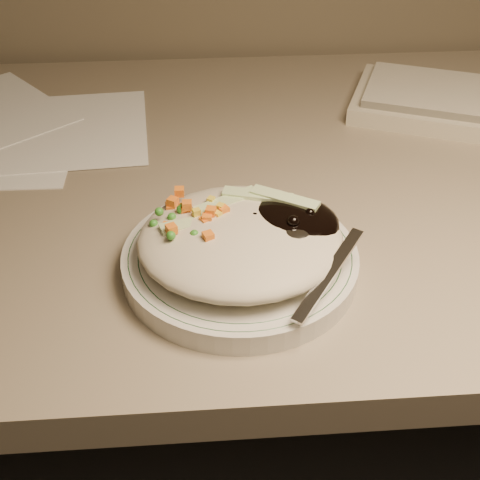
{
  "coord_description": "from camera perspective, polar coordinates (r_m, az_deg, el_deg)",
  "views": [
    {
      "loc": [
        -0.11,
        0.7,
        1.15
      ],
      "look_at": [
        -0.07,
        1.2,
        0.78
      ],
      "focal_mm": 50.0,
      "sensor_mm": 36.0,
      "label": 1
    }
  ],
  "objects": [
    {
      "name": "meal",
      "position": [
        0.62,
        0.4,
        0.39
      ],
      "size": [
        0.21,
        0.19,
        0.05
      ],
      "color": "beige",
      "rests_on": "plate"
    },
    {
      "name": "desk",
      "position": [
        0.92,
        3.75,
        -4.59
      ],
      "size": [
        1.4,
        0.7,
        0.74
      ],
      "color": "#7F715C",
      "rests_on": "ground"
    },
    {
      "name": "plate",
      "position": [
        0.64,
        -0.0,
        -1.85
      ],
      "size": [
        0.23,
        0.23,
        0.02
      ],
      "primitive_type": "cylinder",
      "color": "silver",
      "rests_on": "desk"
    },
    {
      "name": "plate_rim",
      "position": [
        0.63,
        -0.0,
        -1.15
      ],
      "size": [
        0.21,
        0.21,
        0.0
      ],
      "color": "#144723",
      "rests_on": "plate"
    }
  ]
}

